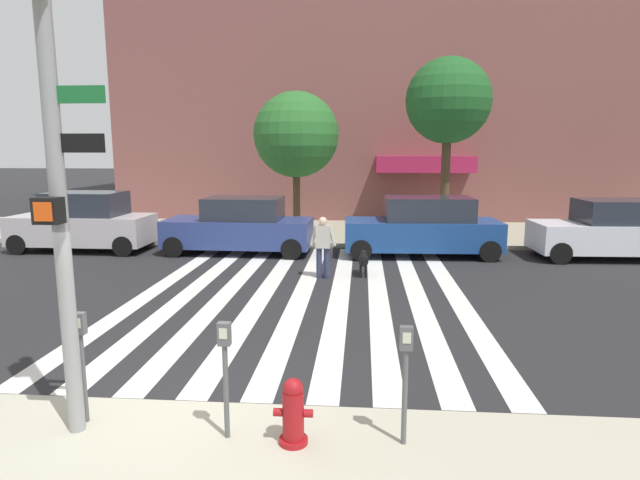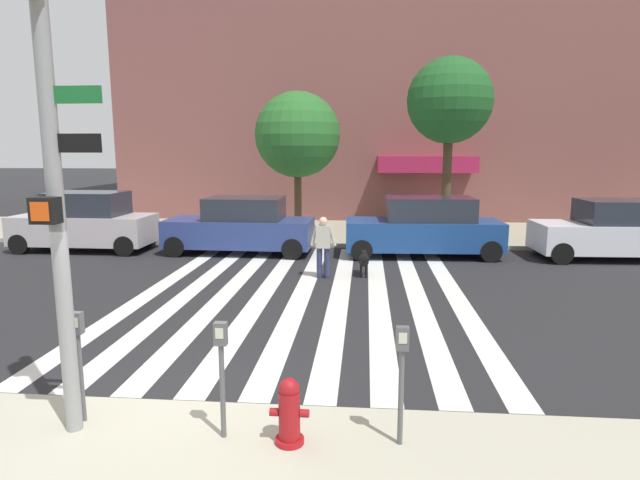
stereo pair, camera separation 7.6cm
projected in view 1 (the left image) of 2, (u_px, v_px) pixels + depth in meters
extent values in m
plane|color=#232326|center=(259.00, 291.00, 12.72)|extent=(160.00, 160.00, 0.00)
cube|color=#A5A289|center=(301.00, 232.00, 21.47)|extent=(80.00, 6.00, 0.15)
cube|color=silver|center=(157.00, 289.00, 12.92)|extent=(0.45, 11.23, 0.01)
cube|color=silver|center=(193.00, 290.00, 12.85)|extent=(0.45, 11.23, 0.01)
cube|color=silver|center=(229.00, 291.00, 12.78)|extent=(0.45, 11.23, 0.01)
cube|color=silver|center=(266.00, 291.00, 12.71)|extent=(0.45, 11.23, 0.01)
cube|color=silver|center=(303.00, 292.00, 12.64)|extent=(0.45, 11.23, 0.01)
cube|color=silver|center=(340.00, 293.00, 12.57)|extent=(0.45, 11.23, 0.01)
cube|color=silver|center=(378.00, 294.00, 12.50)|extent=(0.45, 11.23, 0.01)
cube|color=silver|center=(416.00, 295.00, 12.43)|extent=(0.45, 11.23, 0.01)
cube|color=silver|center=(455.00, 295.00, 12.36)|extent=(0.45, 11.23, 0.01)
cube|color=#B4204D|center=(425.00, 164.00, 22.97)|extent=(4.22, 1.60, 0.70)
cylinder|color=gray|center=(57.00, 181.00, 5.68)|extent=(0.18, 0.18, 5.80)
cube|color=black|center=(48.00, 211.00, 5.53)|extent=(0.28, 0.18, 0.28)
cube|color=#E54C14|center=(43.00, 212.00, 5.43)|extent=(0.20, 0.01, 0.20)
cube|color=#19662D|center=(77.00, 94.00, 5.50)|extent=(0.60, 0.03, 0.18)
cube|color=black|center=(79.00, 143.00, 5.59)|extent=(0.56, 0.03, 0.20)
cylinder|color=maroon|center=(293.00, 440.00, 5.88)|extent=(0.32, 0.32, 0.06)
cylinder|color=maroon|center=(293.00, 415.00, 5.83)|extent=(0.24, 0.24, 0.55)
sphere|color=maroon|center=(293.00, 388.00, 5.78)|extent=(0.23, 0.23, 0.23)
cylinder|color=maroon|center=(278.00, 412.00, 5.84)|extent=(0.10, 0.09, 0.09)
cylinder|color=maroon|center=(309.00, 413.00, 5.81)|extent=(0.10, 0.09, 0.09)
cylinder|color=#515456|center=(84.00, 378.00, 6.27)|extent=(0.06, 0.06, 1.10)
cube|color=#515456|center=(79.00, 323.00, 6.15)|extent=(0.14, 0.10, 0.26)
cube|color=beige|center=(77.00, 323.00, 6.10)|extent=(0.09, 0.01, 0.12)
cylinder|color=#515456|center=(226.00, 392.00, 5.92)|extent=(0.06, 0.06, 1.10)
cube|color=#515456|center=(224.00, 334.00, 5.81)|extent=(0.14, 0.10, 0.26)
cube|color=beige|center=(223.00, 334.00, 5.75)|extent=(0.09, 0.01, 0.12)
cylinder|color=#515456|center=(405.00, 397.00, 5.79)|extent=(0.06, 0.06, 1.10)
cube|color=#515456|center=(406.00, 338.00, 5.67)|extent=(0.14, 0.10, 0.26)
cube|color=beige|center=(407.00, 338.00, 5.62)|extent=(0.09, 0.01, 0.12)
cube|color=#BAB3B7|center=(83.00, 229.00, 17.74)|extent=(4.55, 1.86, 0.95)
cube|color=#232833|center=(86.00, 204.00, 17.58)|extent=(2.39, 1.62, 0.78)
cylinder|color=black|center=(17.00, 245.00, 17.14)|extent=(0.66, 0.22, 0.66)
cylinder|color=black|center=(48.00, 236.00, 18.78)|extent=(0.66, 0.22, 0.66)
cylinder|color=black|center=(123.00, 246.00, 16.84)|extent=(0.66, 0.22, 0.66)
cylinder|color=black|center=(145.00, 238.00, 18.48)|extent=(0.66, 0.22, 0.66)
cube|color=navy|center=(239.00, 232.00, 17.33)|extent=(4.79, 1.99, 0.88)
cube|color=#232833|center=(244.00, 208.00, 17.18)|extent=(2.49, 1.71, 0.72)
cylinder|color=black|center=(174.00, 247.00, 16.74)|extent=(0.66, 0.23, 0.66)
cylinder|color=black|center=(192.00, 238.00, 18.43)|extent=(0.66, 0.23, 0.66)
cylinder|color=black|center=(292.00, 249.00, 16.36)|extent=(0.66, 0.23, 0.66)
cylinder|color=black|center=(299.00, 240.00, 18.05)|extent=(0.66, 0.23, 0.66)
cube|color=navy|center=(421.00, 234.00, 16.86)|extent=(4.94, 2.04, 0.91)
cube|color=#232833|center=(428.00, 209.00, 16.72)|extent=(2.77, 1.73, 0.74)
cylinder|color=black|center=(361.00, 250.00, 16.17)|extent=(0.67, 0.25, 0.66)
cylinder|color=black|center=(359.00, 241.00, 17.83)|extent=(0.67, 0.25, 0.66)
cylinder|color=black|center=(490.00, 251.00, 16.02)|extent=(0.67, 0.25, 0.66)
cylinder|color=black|center=(476.00, 242.00, 17.68)|extent=(0.67, 0.25, 0.66)
cube|color=silver|center=(609.00, 237.00, 16.41)|extent=(4.64, 2.02, 0.88)
cube|color=#232833|center=(618.00, 211.00, 16.27)|extent=(2.32, 1.71, 0.72)
cylinder|color=black|center=(560.00, 253.00, 15.72)|extent=(0.67, 0.24, 0.66)
cylinder|color=black|center=(539.00, 243.00, 17.39)|extent=(0.67, 0.24, 0.66)
cylinder|color=#4C3823|center=(297.00, 197.00, 20.22)|extent=(0.28, 0.28, 2.89)
sphere|color=#286628|center=(296.00, 135.00, 19.82)|extent=(3.21, 3.21, 3.21)
cylinder|color=#4C3823|center=(445.00, 181.00, 19.54)|extent=(0.33, 0.33, 4.13)
sphere|color=#1E5623|center=(448.00, 101.00, 19.05)|extent=(3.09, 3.09, 3.09)
cylinder|color=#282D4C|center=(319.00, 263.00, 14.00)|extent=(0.15, 0.15, 0.82)
cylinder|color=#282D4C|center=(327.00, 263.00, 13.99)|extent=(0.15, 0.15, 0.82)
cube|color=#B2ADA3|center=(323.00, 237.00, 13.88)|extent=(0.38, 0.25, 0.60)
cylinder|color=#B2ADA3|center=(314.00, 235.00, 13.89)|extent=(0.22, 0.09, 0.57)
cylinder|color=#B2ADA3|center=(332.00, 235.00, 13.86)|extent=(0.22, 0.09, 0.57)
sphere|color=beige|center=(323.00, 221.00, 13.81)|extent=(0.22, 0.22, 0.22)
cylinder|color=black|center=(363.00, 260.00, 14.22)|extent=(0.27, 0.58, 0.26)
sphere|color=black|center=(363.00, 253.00, 14.56)|extent=(0.20, 0.20, 0.20)
cylinder|color=black|center=(364.00, 261.00, 13.83)|extent=(0.04, 0.24, 0.16)
cylinder|color=black|center=(360.00, 268.00, 14.47)|extent=(0.06, 0.06, 0.32)
cylinder|color=black|center=(366.00, 268.00, 14.46)|extent=(0.06, 0.06, 0.32)
cylinder|color=black|center=(361.00, 272.00, 14.08)|extent=(0.06, 0.06, 0.32)
cylinder|color=black|center=(366.00, 272.00, 14.07)|extent=(0.06, 0.06, 0.32)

